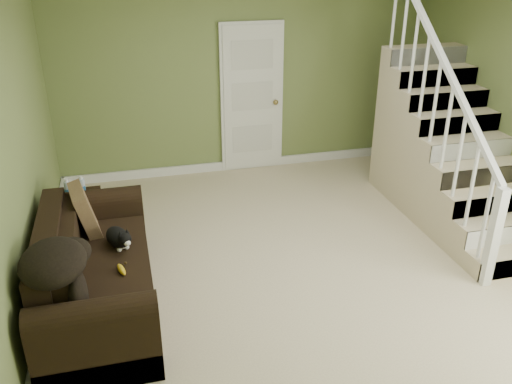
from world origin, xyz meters
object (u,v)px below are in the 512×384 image
banana (121,270)px  cat (118,238)px  sofa (93,276)px  side_table (81,219)px

banana → cat: bearing=76.7°
sofa → side_table: sofa is taller
sofa → banana: 0.36m
cat → side_table: bearing=89.8°
cat → banana: bearing=-110.4°
cat → banana: cat is taller
side_table → cat: 1.07m
side_table → sofa: bearing=-82.9°
banana → sofa: bearing=125.9°
sofa → cat: size_ratio=4.42×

